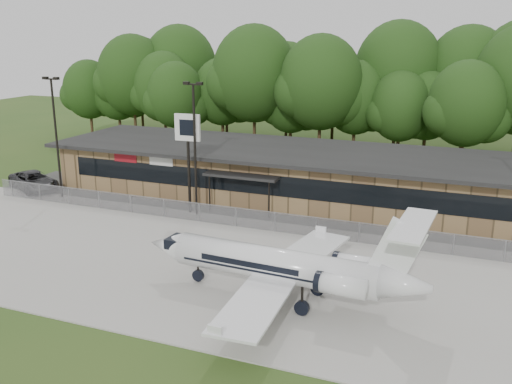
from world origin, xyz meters
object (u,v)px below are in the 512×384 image
at_px(terminal, 289,172).
at_px(suv, 34,181).
at_px(pole_sign, 188,138).
at_px(business_jet, 285,267).

height_order(terminal, suv, terminal).
relative_size(suv, pole_sign, 0.77).
bearing_deg(suv, business_jet, -87.94).
bearing_deg(terminal, business_jet, -71.96).
distance_m(business_jet, pole_sign, 17.10).
bearing_deg(business_jet, pole_sign, 138.61).
relative_size(business_jet, pole_sign, 2.04).
bearing_deg(pole_sign, terminal, 48.85).
xyz_separation_m(suv, pole_sign, (16.26, -0.82, 5.14)).
bearing_deg(terminal, suv, -163.97).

